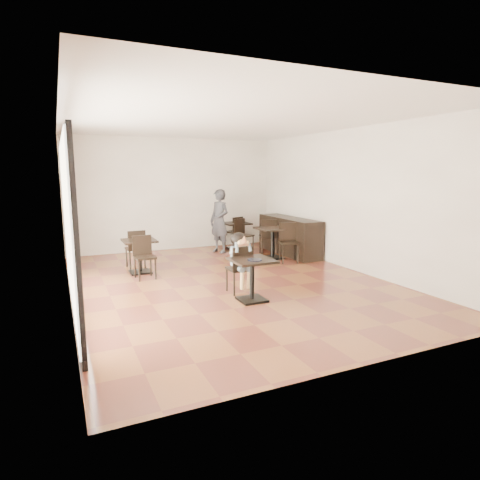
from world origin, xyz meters
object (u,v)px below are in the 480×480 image
cafe_table_mid (272,243)px  chair_back_b (244,236)px  child_table (252,280)px  chair_back_a (233,232)px  adult_patron (219,221)px  cafe_table_back (236,236)px  cafe_table_left (140,256)px  child_chair (239,269)px  chair_mid_b (289,243)px  chair_left_a (135,249)px  chair_left_b (145,258)px  child (239,263)px  chair_mid_a (268,237)px

cafe_table_mid → chair_back_b: chair_back_b is taller
child_table → chair_back_a: bearing=70.0°
adult_patron → cafe_table_back: size_ratio=2.29×
cafe_table_left → cafe_table_back: 3.60m
adult_patron → cafe_table_mid: (0.93, -1.36, -0.48)m
cafe_table_mid → adult_patron: bearing=124.5°
child_chair → chair_back_a: bearing=-112.4°
cafe_table_back → chair_back_b: 0.56m
cafe_table_mid → cafe_table_left: bearing=-178.3°
child_chair → chair_mid_b: size_ratio=0.92×
child_table → chair_left_a: bearing=112.4°
chair_back_a → chair_left_b: bearing=16.5°
child_chair → child: child is taller
child_table → chair_mid_b: (2.20, 2.37, 0.11)m
child → chair_mid_a: 3.66m
adult_patron → chair_back_b: adult_patron is taller
child → chair_left_b: 2.21m
child_table → chair_mid_b: bearing=47.2°
chair_left_a → chair_left_b: (0.00, -1.10, 0.00)m
adult_patron → chair_mid_a: 1.42m
cafe_table_mid → chair_mid_a: 0.58m
chair_left_a → chair_back_b: 3.21m
child_table → child_chair: child_chair is taller
child_table → child: size_ratio=0.66×
child_table → chair_back_b: size_ratio=0.80×
adult_patron → cafe_table_back: (0.65, 0.30, -0.50)m
adult_patron → chair_left_a: adult_patron is taller
cafe_table_mid → cafe_table_back: (-0.28, 1.66, -0.02)m
child → chair_back_a: 4.60m
cafe_table_back → chair_mid_a: size_ratio=0.79×
adult_patron → chair_left_a: (-2.49, -0.91, -0.43)m
chair_left_b → chair_mid_a: bearing=14.6°
adult_patron → chair_back_b: (0.65, -0.25, -0.42)m
cafe_table_left → chair_mid_b: chair_mid_b is taller
cafe_table_mid → chair_mid_a: (0.16, 0.55, 0.08)m
child_table → child_chair: (-0.00, 0.55, 0.08)m
cafe_table_mid → child: bearing=-130.6°
cafe_table_mid → chair_back_b: (-0.28, 1.11, 0.06)m
cafe_table_left → chair_left_b: chair_left_b is taller
child_chair → cafe_table_left: bearing=-58.5°
child_chair → chair_left_b: size_ratio=0.99×
chair_mid_a → cafe_table_back: bearing=-49.1°
adult_patron → chair_mid_a: (1.10, -0.81, -0.40)m
cafe_table_back → chair_mid_b: (0.45, -2.21, 0.10)m
chair_mid_b → chair_back_a: size_ratio=1.05×
cafe_table_mid → chair_mid_a: chair_mid_a is taller
child → chair_mid_b: (2.20, 1.82, -0.08)m
chair_left_b → chair_back_b: size_ratio=0.97×
chair_mid_a → chair_left_a: (-3.59, -0.10, -0.04)m
chair_back_a → child_chair: bearing=45.2°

